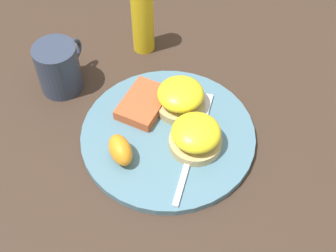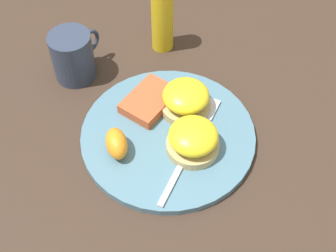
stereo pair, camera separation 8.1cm
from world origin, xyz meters
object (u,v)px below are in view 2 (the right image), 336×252
Objects in this scene: cup at (73,56)px; condiment_bottle at (162,19)px; hashbrown_patty at (149,101)px; orange_wedge at (117,143)px; sandwich_benedict_left at (192,140)px; fork at (193,141)px; sandwich_benedict_right at (186,99)px.

condiment_bottle reaches higher than cup.
hashbrown_patty is 0.12m from orange_wedge.
sandwich_benedict_left is at bearing -130.69° from condiment_bottle.
sandwich_benedict_left is at bearing -105.02° from hashbrown_patty.
cup reaches higher than fork.
hashbrown_patty is at bearing 118.73° from sandwich_benedict_right.
sandwich_benedict_left is 0.13m from orange_wedge.
sandwich_benedict_left reaches higher than fork.
condiment_bottle is (0.27, 0.12, 0.03)m from orange_wedge.
sandwich_benedict_left reaches higher than orange_wedge.
fork is at bearing 27.14° from sandwich_benedict_left.
hashbrown_patty is 0.18m from cup.
sandwich_benedict_right is 0.15m from orange_wedge.
hashbrown_patty is 0.72× the size of condiment_bottle.
cup is 0.19m from condiment_bottle.
cup reaches higher than sandwich_benedict_left.
condiment_bottle is at bearing 31.13° from hashbrown_patty.
condiment_bottle reaches higher than sandwich_benedict_right.
fork is at bearing -99.34° from hashbrown_patty.
sandwich_benedict_right is 0.19m from condiment_bottle.
cup is at bearing 96.86° from hashbrown_patty.
sandwich_benedict_right is at bearing -128.32° from condiment_bottle.
sandwich_benedict_left is at bearing -152.86° from fork.
sandwich_benedict_left and sandwich_benedict_right have the same top height.
sandwich_benedict_right reaches higher than orange_wedge.
fork is at bearing -43.05° from orange_wedge.
fork is 0.29m from cup.
cup is (-0.05, 0.23, 0.01)m from sandwich_benedict_right.
condiment_bottle is (0.18, 0.21, 0.03)m from sandwich_benedict_left.
orange_wedge is 0.29m from condiment_bottle.
sandwich_benedict_right reaches higher than fork.
orange_wedge is 0.43× the size of condiment_bottle.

